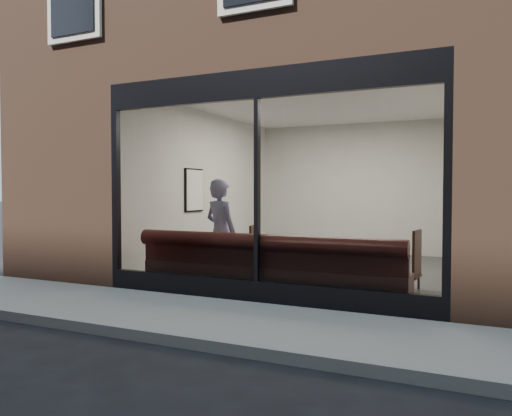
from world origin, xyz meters
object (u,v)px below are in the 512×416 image
at_px(banquette, 269,281).
at_px(person, 221,234).
at_px(cafe_table_right, 354,242).
at_px(cafe_chair_left, 242,266).
at_px(cafe_table_left, 239,237).
at_px(cafe_chair_right, 404,276).

height_order(banquette, person, person).
distance_m(person, cafe_table_right, 2.10).
relative_size(cafe_table_right, cafe_chair_left, 1.71).
distance_m(banquette, cafe_table_left, 1.58).
bearing_deg(cafe_table_right, banquette, -131.56).
relative_size(cafe_table_left, cafe_chair_left, 1.49).
xyz_separation_m(cafe_table_left, cafe_chair_right, (2.76, 0.16, -0.50)).
height_order(cafe_table_right, cafe_chair_left, cafe_table_right).
distance_m(banquette, cafe_chair_right, 2.13).
relative_size(banquette, cafe_chair_right, 9.00).
bearing_deg(cafe_chair_right, banquette, 41.98).
bearing_deg(banquette, cafe_table_right, 48.44).
bearing_deg(person, cafe_table_left, -63.88).
height_order(person, cafe_chair_left, person).
relative_size(banquette, cafe_chair_left, 10.32).
xyz_separation_m(banquette, cafe_chair_left, (-0.97, 1.10, 0.01)).
bearing_deg(cafe_chair_right, cafe_chair_left, 9.27).
relative_size(banquette, cafe_table_right, 6.04).
distance_m(cafe_table_right, cafe_chair_right, 0.91).
bearing_deg(banquette, person, 163.48).
height_order(banquette, cafe_table_left, cafe_table_left).
relative_size(person, cafe_chair_right, 3.89).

